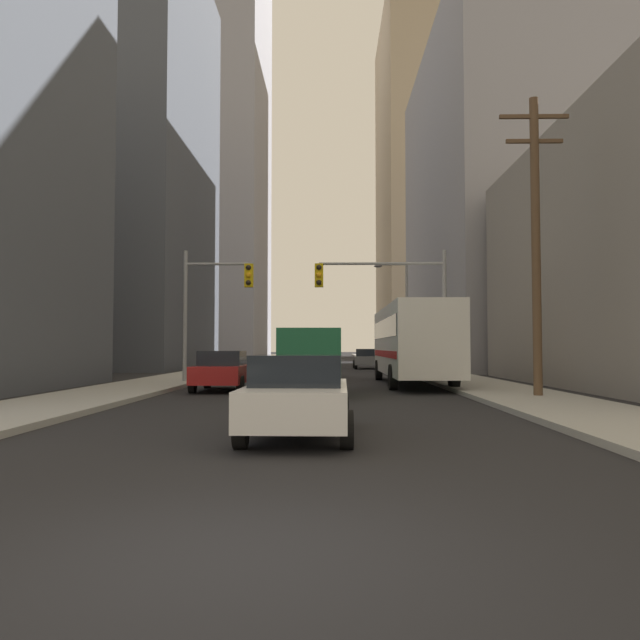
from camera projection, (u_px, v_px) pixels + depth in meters
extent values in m
plane|color=black|center=(237.00, 559.00, 4.82)|extent=(400.00, 400.00, 0.00)
cube|color=#9E9E99|center=(245.00, 365.00, 54.89)|extent=(3.40, 160.00, 0.15)
cube|color=#9E9E99|center=(400.00, 365.00, 54.65)|extent=(3.40, 160.00, 0.15)
cube|color=silver|center=(412.00, 341.00, 27.09)|extent=(2.51, 11.50, 2.90)
cube|color=black|center=(384.00, 329.00, 27.13)|extent=(0.03, 10.58, 0.80)
cube|color=red|center=(384.00, 354.00, 27.08)|extent=(0.03, 10.58, 0.28)
cylinder|color=black|center=(379.00, 370.00, 31.07)|extent=(0.32, 1.00, 1.00)
cylinder|color=black|center=(425.00, 370.00, 31.02)|extent=(0.32, 1.00, 1.00)
cylinder|color=black|center=(393.00, 377.00, 23.83)|extent=(0.32, 1.00, 1.00)
cylinder|color=black|center=(454.00, 377.00, 23.79)|extent=(0.32, 1.00, 1.00)
cube|color=#195938|center=(309.00, 357.00, 21.46)|extent=(2.13, 5.25, 1.90)
cube|color=black|center=(312.00, 345.00, 24.08)|extent=(1.76, 0.07, 0.60)
cylinder|color=black|center=(285.00, 382.00, 23.10)|extent=(0.24, 0.72, 0.72)
cylinder|color=black|center=(336.00, 382.00, 23.07)|extent=(0.24, 0.72, 0.72)
cylinder|color=black|center=(278.00, 388.00, 19.78)|extent=(0.24, 0.72, 0.72)
cylinder|color=black|center=(337.00, 388.00, 19.74)|extent=(0.24, 0.72, 0.72)
cube|color=white|center=(298.00, 402.00, 11.39)|extent=(1.88, 4.23, 0.65)
cube|color=black|center=(298.00, 370.00, 11.27)|extent=(1.62, 1.93, 0.55)
cylinder|color=black|center=(260.00, 412.00, 12.73)|extent=(0.22, 0.64, 0.64)
cylinder|color=black|center=(343.00, 412.00, 12.70)|extent=(0.22, 0.64, 0.64)
cylinder|color=black|center=(241.00, 429.00, 10.05)|extent=(0.22, 0.64, 0.64)
cylinder|color=black|center=(347.00, 430.00, 10.02)|extent=(0.22, 0.64, 0.64)
cube|color=maroon|center=(223.00, 374.00, 23.48)|extent=(1.82, 4.21, 0.65)
cube|color=black|center=(222.00, 358.00, 23.35)|extent=(1.59, 1.91, 0.55)
cylinder|color=black|center=(207.00, 380.00, 24.82)|extent=(0.22, 0.64, 0.64)
cylinder|color=black|center=(250.00, 380.00, 24.79)|extent=(0.22, 0.64, 0.64)
cylinder|color=black|center=(192.00, 384.00, 22.14)|extent=(0.22, 0.64, 0.64)
cylinder|color=black|center=(240.00, 384.00, 22.11)|extent=(0.22, 0.64, 0.64)
cube|color=#C6B793|center=(318.00, 367.00, 31.51)|extent=(1.88, 4.23, 0.65)
cube|color=black|center=(318.00, 355.00, 31.39)|extent=(1.62, 1.93, 0.55)
cylinder|color=black|center=(303.00, 372.00, 32.85)|extent=(0.22, 0.64, 0.64)
cylinder|color=black|center=(335.00, 372.00, 32.82)|extent=(0.22, 0.64, 0.64)
cylinder|color=black|center=(300.00, 374.00, 30.17)|extent=(0.22, 0.64, 0.64)
cylinder|color=black|center=(335.00, 374.00, 30.14)|extent=(0.22, 0.64, 0.64)
cube|color=slate|center=(366.00, 360.00, 47.26)|extent=(1.94, 4.26, 0.65)
cube|color=black|center=(366.00, 352.00, 47.14)|extent=(1.65, 1.95, 0.55)
cylinder|color=black|center=(354.00, 364.00, 48.61)|extent=(0.22, 0.64, 0.64)
cylinder|color=black|center=(376.00, 364.00, 48.58)|extent=(0.22, 0.64, 0.64)
cylinder|color=black|center=(356.00, 365.00, 45.92)|extent=(0.22, 0.64, 0.64)
cylinder|color=black|center=(379.00, 365.00, 45.89)|extent=(0.22, 0.64, 0.64)
cube|color=black|center=(323.00, 358.00, 57.48)|extent=(1.93, 4.25, 0.65)
cube|color=black|center=(323.00, 352.00, 57.36)|extent=(1.64, 1.95, 0.55)
cylinder|color=black|center=(314.00, 361.00, 58.83)|extent=(0.22, 0.64, 0.64)
cylinder|color=black|center=(332.00, 361.00, 58.80)|extent=(0.22, 0.64, 0.64)
cylinder|color=black|center=(313.00, 362.00, 56.14)|extent=(0.22, 0.64, 0.64)
cylinder|color=black|center=(332.00, 362.00, 56.11)|extent=(0.22, 0.64, 0.64)
cylinder|color=gray|center=(185.00, 317.00, 27.60)|extent=(0.18, 0.18, 6.00)
cylinder|color=gray|center=(217.00, 264.00, 27.68)|extent=(2.86, 0.12, 0.12)
cube|color=gold|center=(249.00, 276.00, 27.63)|extent=(0.38, 0.30, 1.05)
sphere|color=black|center=(248.00, 268.00, 27.48)|extent=(0.24, 0.24, 0.24)
sphere|color=#F9A514|center=(248.00, 275.00, 27.46)|extent=(0.24, 0.24, 0.24)
sphere|color=black|center=(248.00, 283.00, 27.45)|extent=(0.24, 0.24, 0.24)
cylinder|color=gray|center=(445.00, 317.00, 27.39)|extent=(0.18, 0.18, 6.00)
cylinder|color=gray|center=(381.00, 264.00, 27.55)|extent=(5.60, 0.12, 0.12)
cube|color=gold|center=(319.00, 275.00, 27.58)|extent=(0.38, 0.30, 1.05)
sphere|color=black|center=(319.00, 267.00, 27.42)|extent=(0.24, 0.24, 0.24)
sphere|color=#F9A514|center=(319.00, 275.00, 27.41)|extent=(0.24, 0.24, 0.24)
sphere|color=black|center=(319.00, 283.00, 27.39)|extent=(0.24, 0.24, 0.24)
cylinder|color=brown|center=(536.00, 247.00, 19.52)|extent=(0.28, 0.28, 9.64)
cube|color=brown|center=(534.00, 117.00, 19.70)|extent=(2.20, 0.12, 0.12)
cube|color=brown|center=(534.00, 141.00, 19.67)|extent=(1.80, 0.12, 0.12)
cylinder|color=gray|center=(407.00, 316.00, 41.90)|extent=(0.16, 0.16, 7.50)
cylinder|color=gray|center=(392.00, 265.00, 42.07)|extent=(1.94, 0.10, 0.10)
ellipsoid|color=#4C4C51|center=(378.00, 266.00, 42.09)|extent=(0.56, 0.32, 0.20)
cube|color=#4C515B|center=(77.00, 160.00, 50.05)|extent=(19.85, 19.16, 33.70)
cube|color=#93939E|center=(209.00, 138.00, 97.98)|extent=(17.64, 24.73, 69.83)
cube|color=#93939E|center=(571.00, 204.00, 52.08)|extent=(24.33, 29.47, 27.47)
cube|color=tan|center=(433.00, 186.00, 98.94)|extent=(16.19, 29.08, 55.15)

